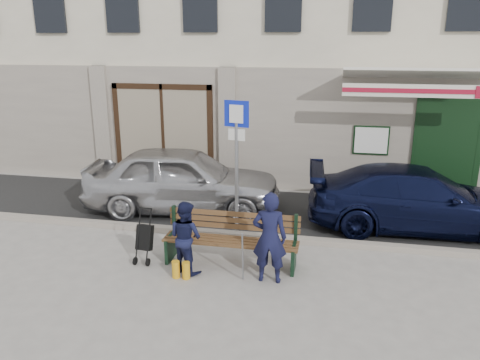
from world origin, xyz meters
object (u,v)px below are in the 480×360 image
(car_navy, at_px, (418,199))
(stroller, at_px, (145,239))
(bench, at_px, (228,240))
(man, at_px, (270,238))
(car_silver, at_px, (183,179))
(woman, at_px, (186,237))
(parking_sign, at_px, (237,147))

(car_navy, xyz_separation_m, stroller, (-5.04, -2.60, -0.23))
(car_navy, relative_size, bench, 1.90)
(car_navy, xyz_separation_m, bench, (-3.53, -2.42, -0.20))
(stroller, bearing_deg, man, -1.01)
(car_silver, xyz_separation_m, stroller, (0.14, -2.67, -0.33))
(car_navy, xyz_separation_m, woman, (-4.19, -2.81, -0.03))
(man, height_order, stroller, man)
(car_silver, relative_size, parking_sign, 1.63)
(car_navy, distance_m, woman, 5.05)
(man, bearing_deg, car_silver, -52.67)
(woman, bearing_deg, man, -156.01)
(parking_sign, height_order, man, parking_sign)
(car_silver, bearing_deg, man, -147.09)
(bench, distance_m, woman, 0.78)
(bench, xyz_separation_m, man, (0.80, -0.46, 0.32))
(bench, bearing_deg, woman, -149.18)
(parking_sign, bearing_deg, car_silver, 155.73)
(car_navy, height_order, stroller, car_navy)
(bench, xyz_separation_m, woman, (-0.65, -0.39, 0.18))
(man, relative_size, woman, 1.22)
(car_silver, distance_m, car_navy, 5.18)
(man, distance_m, stroller, 2.34)
(car_navy, height_order, parking_sign, parking_sign)
(stroller, bearing_deg, woman, -8.28)
(car_silver, xyz_separation_m, parking_sign, (1.52, -1.15, 1.09))
(man, xyz_separation_m, woman, (-1.45, 0.07, -0.14))
(car_silver, xyz_separation_m, man, (2.44, -2.95, 0.01))
(car_silver, relative_size, stroller, 4.58)
(man, bearing_deg, stroller, -9.28)
(man, distance_m, woman, 1.46)
(car_silver, bearing_deg, woman, -167.70)
(car_silver, bearing_deg, car_navy, -97.49)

